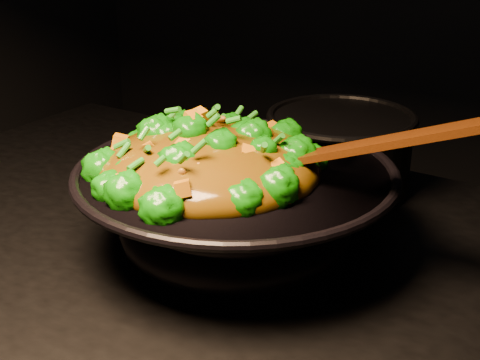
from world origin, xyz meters
The scene contains 4 objects.
wok centered at (0.02, 0.08, 0.95)m, with size 0.38×0.38×0.11m, color black, non-canonical shape.
stir_fry centered at (0.00, 0.06, 1.05)m, with size 0.27×0.27×0.09m, color #137808, non-canonical shape.
spatula centered at (0.16, 0.10, 1.06)m, with size 0.31×0.05×0.01m, color #3E1205.
back_pot centered at (0.05, 0.32, 0.96)m, with size 0.21×0.21×0.12m, color black.
Camera 1 is at (0.43, -0.54, 1.31)m, focal length 50.00 mm.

